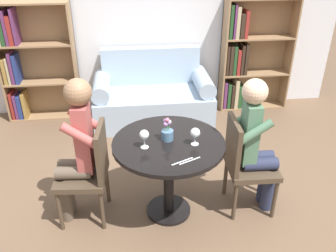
% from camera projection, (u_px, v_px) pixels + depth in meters
% --- Properties ---
extents(ground_plane, '(16.00, 16.00, 0.00)m').
position_uv_depth(ground_plane, '(169.00, 211.00, 3.28)').
color(ground_plane, brown).
extents(back_wall, '(5.20, 0.05, 2.70)m').
position_uv_depth(back_wall, '(149.00, 11.00, 4.62)').
color(back_wall, silver).
rests_on(back_wall, ground_plane).
extents(round_table, '(0.94, 0.94, 0.75)m').
position_uv_depth(round_table, '(169.00, 157.00, 2.99)').
color(round_table, black).
rests_on(round_table, ground_plane).
extents(couch, '(1.53, 0.80, 0.92)m').
position_uv_depth(couch, '(153.00, 98.00, 4.75)').
color(couch, '#9EB2C6').
rests_on(couch, ground_plane).
extents(bookshelf_left, '(0.95, 0.28, 1.53)m').
position_uv_depth(bookshelf_left, '(29.00, 62.00, 4.60)').
color(bookshelf_left, '#93704C').
rests_on(bookshelf_left, ground_plane).
extents(bookshelf_right, '(0.95, 0.28, 1.53)m').
position_uv_depth(bookshelf_right, '(246.00, 58.00, 4.91)').
color(bookshelf_right, '#93704C').
rests_on(bookshelf_right, ground_plane).
extents(chair_left, '(0.45, 0.45, 0.90)m').
position_uv_depth(chair_left, '(89.00, 170.00, 3.01)').
color(chair_left, '#473828').
rests_on(chair_left, ground_plane).
extents(chair_right, '(0.43, 0.43, 0.90)m').
position_uv_depth(chair_right, '(245.00, 161.00, 3.12)').
color(chair_right, '#473828').
rests_on(chair_right, ground_plane).
extents(person_left, '(0.44, 0.36, 1.31)m').
position_uv_depth(person_left, '(76.00, 148.00, 2.91)').
color(person_left, brown).
rests_on(person_left, ground_plane).
extents(person_right, '(0.42, 0.35, 1.26)m').
position_uv_depth(person_right, '(257.00, 143.00, 3.03)').
color(person_right, '#282D47').
rests_on(person_right, ground_plane).
extents(wine_glass_left, '(0.08, 0.08, 0.16)m').
position_uv_depth(wine_glass_left, '(144.00, 135.00, 2.79)').
color(wine_glass_left, white).
rests_on(wine_glass_left, round_table).
extents(wine_glass_right, '(0.08, 0.08, 0.15)m').
position_uv_depth(wine_glass_right, '(195.00, 133.00, 2.84)').
color(wine_glass_right, white).
rests_on(wine_glass_right, round_table).
extents(flower_vase, '(0.10, 0.10, 0.21)m').
position_uv_depth(flower_vase, '(167.00, 132.00, 2.92)').
color(flower_vase, slate).
rests_on(flower_vase, round_table).
extents(knife_left_setting, '(0.18, 0.09, 0.00)m').
position_uv_depth(knife_left_setting, '(190.00, 161.00, 2.68)').
color(knife_left_setting, silver).
rests_on(knife_left_setting, round_table).
extents(fork_left_setting, '(0.18, 0.09, 0.00)m').
position_uv_depth(fork_left_setting, '(182.00, 161.00, 2.67)').
color(fork_left_setting, silver).
rests_on(fork_left_setting, round_table).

